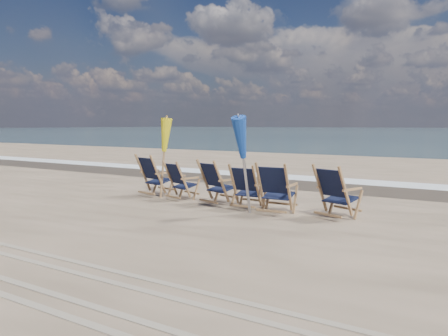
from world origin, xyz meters
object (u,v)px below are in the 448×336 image
Objects in this scene: beach_chair_1 at (183,181)px; umbrella_blue at (245,139)px; beach_chair_0 at (158,176)px; umbrella_yellow at (163,139)px; beach_chair_2 at (221,184)px; beach_chair_5 at (345,194)px; beach_chair_4 at (288,190)px; beach_chair_3 at (257,188)px.

umbrella_blue is at bearing 177.95° from beach_chair_1.
beach_chair_0 is 0.55× the size of umbrella_yellow.
umbrella_blue reaches higher than beach_chair_2.
umbrella_blue is (-1.91, -0.52, 1.04)m from beach_chair_5.
beach_chair_4 is at bearing -174.88° from beach_chair_0.
beach_chair_5 is 0.54× the size of umbrella_yellow.
umbrella_blue reaches higher than beach_chair_4.
umbrella_blue is (2.06, -0.68, 1.09)m from beach_chair_1.
beach_chair_1 is at bearing 17.28° from beach_chair_5.
umbrella_yellow reaches higher than beach_chair_1.
beach_chair_5 is (4.86, -0.27, -0.01)m from beach_chair_0.
beach_chair_0 is 1.09× the size of beach_chair_3.
beach_chair_3 is 0.82m from beach_chair_4.
beach_chair_1 is 0.47× the size of umbrella_blue.
beach_chair_2 is (2.02, -0.20, -0.02)m from beach_chair_0.
beach_chair_3 reaches higher than beach_chair_1.
beach_chair_2 is 2.21m from umbrella_yellow.
beach_chair_0 reaches higher than beach_chair_4.
beach_chair_2 is at bearing 147.89° from umbrella_blue.
umbrella_yellow is (-0.82, 0.25, 1.00)m from beach_chair_1.
umbrella_yellow reaches higher than beach_chair_3.
umbrella_blue is (-0.78, -0.41, 1.04)m from beach_chair_4.
umbrella_yellow is 3.03m from umbrella_blue.
beach_chair_4 is (3.73, -0.38, -0.00)m from beach_chair_0.
beach_chair_3 is at bearing -166.65° from beach_chair_1.
umbrella_blue is at bearing 34.78° from beach_chair_5.
beach_chair_4 is at bearing -169.34° from beach_chair_1.
beach_chair_1 is at bearing 161.83° from umbrella_blue.
beach_chair_2 is 1.71m from beach_chair_4.
beach_chair_0 is 0.53× the size of umbrella_blue.
beach_chair_2 is 0.98× the size of beach_chair_5.
beach_chair_1 is 0.93× the size of beach_chair_2.
beach_chair_1 is 0.91× the size of beach_chair_5.
beach_chair_4 is at bearing -8.15° from umbrella_yellow.
beach_chair_3 is at bearing -163.28° from beach_chair_2.
beach_chair_0 is 0.89m from beach_chair_1.
beach_chair_1 is 0.90× the size of beach_chair_4.
umbrella_blue is (0.92, -0.58, 1.05)m from beach_chair_2.
beach_chair_1 is 2.43m from umbrella_blue.
beach_chair_3 is 3.05m from umbrella_yellow.
beach_chair_5 is 0.52× the size of umbrella_blue.
beach_chair_2 reaches higher than beach_chair_1.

